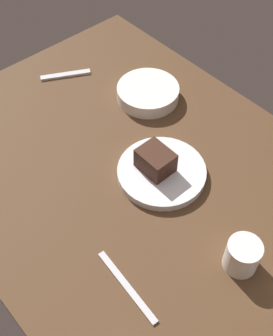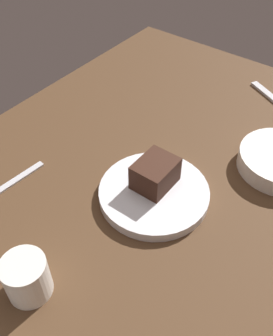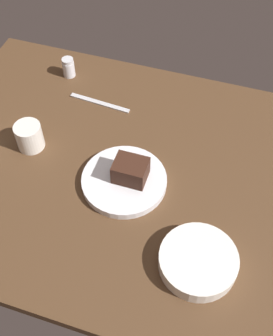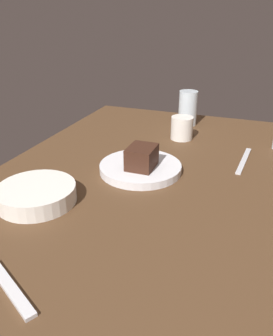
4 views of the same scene
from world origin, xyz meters
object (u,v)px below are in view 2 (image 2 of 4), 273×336
(dessert_plate, at_px, (154,193))
(butter_knife, at_px, (5,187))
(coffee_cup, at_px, (27,278))
(dessert_spoon, at_px, (271,97))
(chocolate_cake_slice, at_px, (155,174))

(dessert_plate, xyz_separation_m, butter_knife, (-0.16, 0.26, -0.01))
(dessert_plate, relative_size, butter_knife, 1.15)
(coffee_cup, xyz_separation_m, butter_knife, (0.12, 0.21, -0.03))
(coffee_cup, bearing_deg, dessert_spoon, -6.72)
(dessert_spoon, relative_size, butter_knife, 0.79)
(chocolate_cake_slice, height_order, dessert_spoon, chocolate_cake_slice)
(coffee_cup, distance_m, dessert_spoon, 0.76)
(dessert_spoon, distance_m, butter_knife, 0.70)
(dessert_plate, xyz_separation_m, coffee_cup, (-0.28, 0.04, 0.03))
(dessert_spoon, xyz_separation_m, butter_knife, (-0.63, 0.30, -0.00))
(butter_knife, bearing_deg, coffee_cup, -114.77)
(dessert_plate, bearing_deg, butter_knife, 122.90)
(dessert_plate, distance_m, butter_knife, 0.30)
(coffee_cup, relative_size, butter_knife, 0.39)
(chocolate_cake_slice, relative_size, butter_knife, 0.44)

